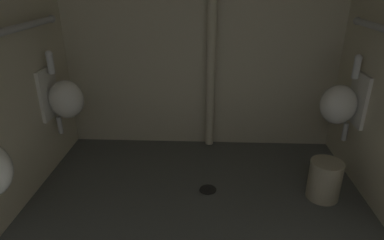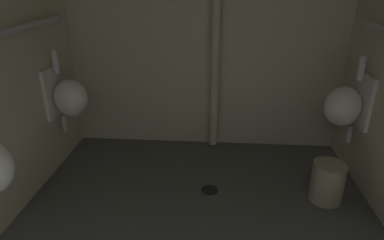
{
  "view_description": "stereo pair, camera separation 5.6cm",
  "coord_description": "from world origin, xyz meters",
  "px_view_note": "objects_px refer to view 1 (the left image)",
  "views": [
    {
      "loc": [
        0.06,
        0.17,
        1.63
      ],
      "look_at": [
        -0.03,
        2.02,
        0.84
      ],
      "focal_mm": 31.03,
      "sensor_mm": 36.0,
      "label": 1
    },
    {
      "loc": [
        0.11,
        0.17,
        1.63
      ],
      "look_at": [
        -0.03,
        2.02,
        0.84
      ],
      "focal_mm": 31.03,
      "sensor_mm": 36.0,
      "label": 2
    }
  ],
  "objects_px": {
    "standpipe_back_wall": "(212,26)",
    "waste_bin": "(325,180)",
    "urinal_left_far": "(64,98)",
    "urinal_right_far": "(341,103)",
    "floor_drain": "(208,189)"
  },
  "relations": [
    {
      "from": "standpipe_back_wall",
      "to": "waste_bin",
      "type": "xyz_separation_m",
      "value": [
        0.91,
        -0.86,
        -1.06
      ]
    },
    {
      "from": "urinal_left_far",
      "to": "urinal_right_far",
      "type": "xyz_separation_m",
      "value": [
        2.38,
        -0.03,
        0.0
      ]
    },
    {
      "from": "urinal_right_far",
      "to": "urinal_left_far",
      "type": "bearing_deg",
      "value": 179.32
    },
    {
      "from": "urinal_left_far",
      "to": "urinal_right_far",
      "type": "relative_size",
      "value": 1.0
    },
    {
      "from": "urinal_left_far",
      "to": "floor_drain",
      "type": "height_order",
      "value": "urinal_left_far"
    },
    {
      "from": "urinal_right_far",
      "to": "waste_bin",
      "type": "xyz_separation_m",
      "value": [
        -0.19,
        -0.4,
        -0.5
      ]
    },
    {
      "from": "urinal_right_far",
      "to": "waste_bin",
      "type": "relative_size",
      "value": 2.35
    },
    {
      "from": "standpipe_back_wall",
      "to": "urinal_right_far",
      "type": "bearing_deg",
      "value": -22.83
    },
    {
      "from": "floor_drain",
      "to": "urinal_left_far",
      "type": "bearing_deg",
      "value": 163.83
    },
    {
      "from": "urinal_left_far",
      "to": "standpipe_back_wall",
      "type": "xyz_separation_m",
      "value": [
        1.29,
        0.43,
        0.56
      ]
    },
    {
      "from": "standpipe_back_wall",
      "to": "waste_bin",
      "type": "relative_size",
      "value": 7.47
    },
    {
      "from": "urinal_left_far",
      "to": "floor_drain",
      "type": "xyz_separation_m",
      "value": [
        1.28,
        -0.37,
        -0.66
      ]
    },
    {
      "from": "urinal_left_far",
      "to": "urinal_right_far",
      "type": "bearing_deg",
      "value": -0.68
    },
    {
      "from": "standpipe_back_wall",
      "to": "urinal_left_far",
      "type": "bearing_deg",
      "value": -161.45
    },
    {
      "from": "urinal_left_far",
      "to": "waste_bin",
      "type": "xyz_separation_m",
      "value": [
        2.19,
        -0.42,
        -0.5
      ]
    }
  ]
}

